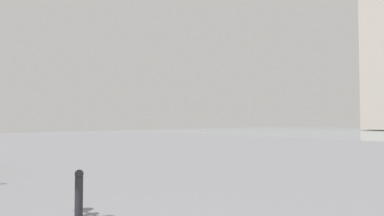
{
  "coord_description": "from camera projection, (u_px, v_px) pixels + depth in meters",
  "views": [
    {
      "loc": [
        -1.88,
        1.39,
        1.54
      ],
      "look_at": [
        6.43,
        -7.27,
        1.98
      ],
      "focal_mm": 31.68,
      "sensor_mm": 36.0,
      "label": 1
    }
  ],
  "objects": [
    {
      "name": "bollard_near",
      "position": [
        79.0,
        195.0,
        5.07
      ],
      "size": [
        0.13,
        0.13,
        0.8
      ],
      "color": "#232328",
      "rests_on": "ground"
    }
  ]
}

